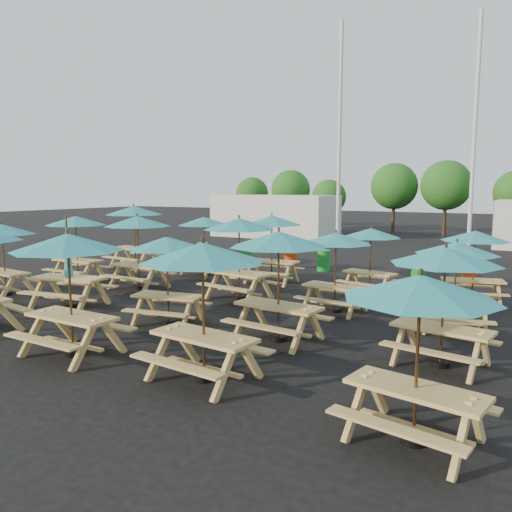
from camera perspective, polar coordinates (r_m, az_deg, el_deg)
The scene contains 33 objects.
ground at distance 14.72m, azimuth -2.93°, elevation -4.92°, with size 120.00×120.00×0.00m, color black.
picnic_unit_1 at distance 16.79m, azimuth -27.00°, elevation 2.31°, with size 2.07×2.07×2.18m.
picnic_unit_2 at distance 18.37m, azimuth -19.89°, elevation 3.42°, with size 2.12×2.12×2.31m.
picnic_unit_3 at distance 20.64m, azimuth -13.77°, elevation 4.67°, with size 2.45×2.45×2.56m.
picnic_unit_5 at distance 14.41m, azimuth -20.64°, elevation -1.48°, with size 2.26×2.06×2.53m.
picnic_unit_6 at distance 16.38m, azimuth -13.40°, elevation 3.41°, with size 2.13×2.13×2.37m.
picnic_unit_7 at distance 18.44m, azimuth -5.95°, elevation 3.59°, with size 2.46×2.46×2.21m.
picnic_unit_8 at distance 10.07m, azimuth -20.68°, elevation 0.69°, with size 2.15×2.15×2.39m.
picnic_unit_9 at distance 11.90m, azimuth -10.15°, elevation 0.90°, with size 2.18×2.18×2.12m.
picnic_unit_10 at distance 14.36m, azimuth -1.95°, elevation 3.15°, with size 2.41×2.41×2.40m.
picnic_unit_11 at distance 16.94m, azimuth 1.81°, elevation 3.65°, with size 2.18×2.18×2.34m.
picnic_unit_12 at distance 8.21m, azimuth -6.11°, elevation -0.54°, with size 2.28×2.28×2.36m.
picnic_unit_13 at distance 10.37m, azimuth 2.61°, elevation 1.19°, with size 2.29×2.29×2.36m.
picnic_unit_14 at distance 13.03m, azimuth 9.12°, elevation 1.48°, with size 2.04×2.04×2.11m.
picnic_unit_15 at distance 15.56m, azimuth 13.01°, elevation 2.15°, with size 2.16×2.16×2.04m.
picnic_unit_16 at distance 6.44m, azimuth 18.23°, elevation -4.49°, with size 2.24×2.24×2.19m.
picnic_unit_17 at distance 9.45m, azimuth 20.82°, elevation -0.75°, with size 2.24×2.24×2.20m.
picnic_unit_18 at distance 11.95m, azimuth 21.96°, elevation 0.28°, with size 2.17×2.17×2.06m.
picnic_unit_19 at distance 15.07m, azimuth 23.76°, elevation 1.66°, with size 2.30×2.30×2.08m.
waste_bin_0 at distance 22.44m, azimuth -6.09°, elevation 0.48°, with size 0.52×0.52×0.84m, color #198D29.
waste_bin_1 at distance 21.39m, azimuth -1.27°, elevation 0.17°, with size 0.52×0.52×0.84m, color #198D29.
waste_bin_2 at distance 20.33m, azimuth 3.99°, elevation -0.24°, with size 0.52×0.52×0.84m, color #C3390B.
waste_bin_3 at distance 19.76m, azimuth 7.73°, elevation -0.52°, with size 0.52×0.52×0.84m, color #198D29.
waste_bin_4 at distance 18.67m, azimuth 18.10°, elevation -1.31°, with size 0.52×0.52×0.84m, color #198D29.
waste_bin_5 at distance 18.27m, azimuth 23.19°, elevation -1.74°, with size 0.52×0.52×0.84m, color #C3390B.
mast_0 at distance 27.98m, azimuth 9.54°, elevation 13.28°, with size 0.20×0.20×12.00m, color silver.
mast_1 at distance 28.39m, azimuth 23.72°, elevation 12.67°, with size 0.20×0.20×12.00m, color silver.
event_tent_0 at distance 34.01m, azimuth 2.22°, elevation 4.60°, with size 8.00×4.00×2.80m, color silver.
tree_0 at distance 43.25m, azimuth -0.44°, elevation 7.15°, with size 2.80×2.80×4.24m.
tree_1 at distance 40.02m, azimuth 3.97°, elevation 7.56°, with size 3.11×3.11×4.72m.
tree_2 at distance 38.43m, azimuth 8.33°, elevation 6.71°, with size 2.59×2.59×3.93m.
tree_3 at distance 38.00m, azimuth 15.53°, elevation 7.68°, with size 3.36×3.36×5.09m.
tree_4 at distance 36.79m, azimuth 20.90°, elevation 7.55°, with size 3.41×3.41×5.17m.
Camera 1 is at (7.82, -12.05, 3.20)m, focal length 35.00 mm.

